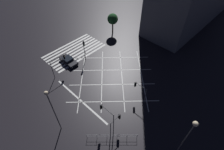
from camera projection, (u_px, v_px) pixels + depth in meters
The scene contains 12 objects.
ground_plane at pixel (112, 77), 33.22m from camera, with size 200.00×200.00×0.00m, color black.
road_markings at pixel (83, 59), 36.94m from camera, with size 19.23×24.53×0.01m.
traffic_light_se_main at pixel (59, 62), 31.83m from camera, with size 3.15×0.36×3.94m.
traffic_light_ne_cross at pixel (107, 114), 23.77m from camera, with size 0.36×2.63×4.52m.
traffic_light_median_north at pixel (139, 89), 27.87m from camera, with size 0.36×2.44×3.50m.
traffic_light_median_south at pixel (84, 47), 34.49m from camera, with size 0.36×0.39×4.54m.
traffic_light_ne_main at pixel (116, 121), 24.12m from camera, with size 2.08×0.36×3.22m.
street_lamp_east at pixel (190, 132), 18.83m from camera, with size 0.58×0.58×8.34m.
street_lamp_west at pixel (51, 105), 21.65m from camera, with size 0.49×0.49×8.62m.
street_tree_near at pixel (113, 19), 41.34m from camera, with size 2.52×2.52×5.00m.
waiting_car at pixel (68, 61), 35.67m from camera, with size 1.85×4.15×1.19m.
pedestrian_railing at pixel (112, 136), 24.35m from camera, with size 4.93×5.14×1.05m.
Camera 1 is at (16.56, 15.86, 24.04)m, focal length 28.00 mm.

